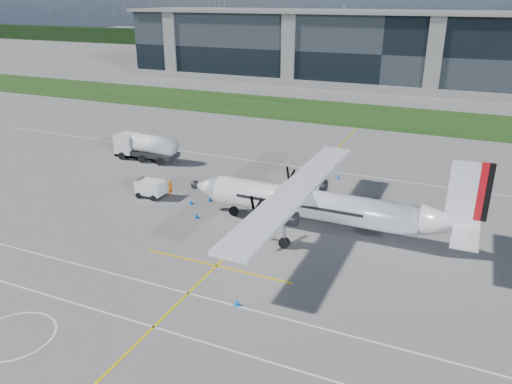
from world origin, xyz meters
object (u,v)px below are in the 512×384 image
Objects in this scene: safety_cone_stbdwing at (338,176)px; turboprop_aircraft at (323,189)px; fuel_tanker_truck at (142,147)px; pylon_west at (217,5)px; ground_crew_person at (170,187)px; safety_cone_fwd at (191,201)px; safety_cone_nose_port at (197,215)px; baggage_tug at (150,189)px; safety_cone_portwing at (237,302)px; safety_cone_nose_stbd at (210,199)px.

turboprop_aircraft is at bearing -80.59° from safety_cone_stbdwing.
safety_cone_stbdwing is at bearing 7.04° from fuel_tanker_truck.
ground_crew_person is at bearing -63.60° from pylon_west.
fuel_tanker_truck is 15.96m from safety_cone_fwd.
ground_crew_person is 3.21m from safety_cone_fwd.
safety_cone_fwd and safety_cone_nose_port have the same top height.
pylon_west is at bearing 114.59° from fuel_tanker_truck.
ground_crew_person is at bearing 35.26° from baggage_tug.
pylon_west is 163.07m from ground_crew_person.
safety_cone_fwd is at bearing 129.64° from safety_cone_nose_port.
ground_crew_person is 20.32m from safety_cone_portwing.
turboprop_aircraft is 51.23× the size of safety_cone_nose_stbd.
safety_cone_nose_port is at bearing -50.36° from safety_cone_fwd.
pylon_west is 60.00× the size of safety_cone_nose_port.
turboprop_aircraft is at bearing -59.05° from pylon_west.
ground_crew_person reaches higher than safety_cone_fwd.
safety_cone_nose_stbd is 1.00× the size of safety_cone_nose_port.
turboprop_aircraft is 3.07× the size of fuel_tanker_truck.
turboprop_aircraft is 16.51m from ground_crew_person.
ground_crew_person reaches higher than baggage_tug.
fuel_tanker_truck is 2.88× the size of baggage_tug.
turboprop_aircraft is at bearing 81.83° from safety_cone_portwing.
ground_crew_person is at bearing 134.95° from safety_cone_portwing.
safety_cone_portwing is at bearing -128.92° from ground_crew_person.
safety_cone_portwing is at bearing -98.17° from turboprop_aircraft.
baggage_tug is at bearing -64.28° from pylon_west.
safety_cone_fwd is at bearing 0.95° from baggage_tug.
safety_cone_portwing is at bearing -61.56° from pylon_west.
fuel_tanker_truck is 16.67× the size of safety_cone_nose_port.
ground_crew_person is 6.32m from safety_cone_nose_port.
turboprop_aircraft is 14.09m from safety_cone_stbdwing.
safety_cone_nose_stbd is 17.78m from safety_cone_portwing.
safety_cone_nose_stbd is (13.89, -8.42, -1.31)m from fuel_tanker_truck.
ground_crew_person reaches higher than safety_cone_stbdwing.
pylon_west is 60.00× the size of safety_cone_portwing.
turboprop_aircraft reaches higher than safety_cone_nose_port.
pylon_west is at bearing 122.75° from safety_cone_stbdwing.
turboprop_aircraft is 13.16m from safety_cone_portwing.
pylon_west is 172.20m from turboprop_aircraft.
baggage_tug reaches higher than safety_cone_nose_stbd.
safety_cone_nose_port is at bearing -20.63° from baggage_tug.
turboprop_aircraft is at bearing -10.13° from safety_cone_nose_stbd.
safety_cone_fwd is 17.52m from safety_cone_portwing.
baggage_tug is 5.80× the size of safety_cone_fwd.
safety_cone_fwd is at bearing 130.56° from safety_cone_portwing.
safety_cone_nose_stbd and safety_cone_portwing have the same top height.
fuel_tanker_truck is at bearing -172.96° from safety_cone_stbdwing.
pylon_west is 151.08m from fuel_tanker_truck.
baggage_tug is 1.58× the size of ground_crew_person.
safety_cone_fwd is (4.56, 0.08, -0.62)m from baggage_tug.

